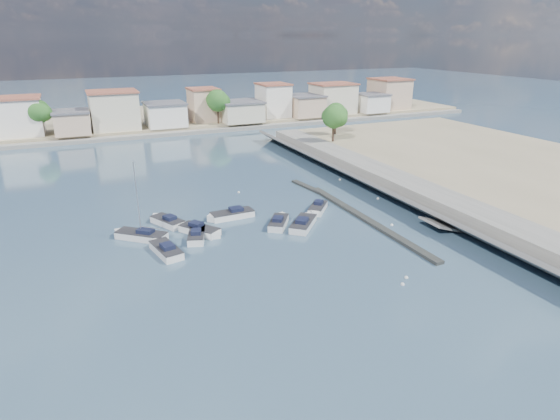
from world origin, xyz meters
The scene contains 18 objects.
ground centered at (0.00, 40.00, 0.00)m, with size 400.00×400.00×0.00m, color #293E53.
seawall_walkway centered at (18.50, 13.00, 0.90)m, with size 5.00×90.00×1.80m, color slate.
seawall_embankment centered at (40.10, 12.99, 0.85)m, with size 49.65×90.00×2.90m.
breakwater centered at (6.90, 12.69, 0.17)m, with size 2.00×31.02×0.35m.
far_shore_land centered at (0.00, 92.00, 0.70)m, with size 160.00×40.00×1.40m, color gray.
far_shore_quay centered at (0.00, 71.00, 0.40)m, with size 160.00×2.50×0.80m, color slate.
far_town centered at (10.71, 76.92, 4.93)m, with size 113.01×12.80×8.35m.
shore_trees centered at (8.34, 68.11, 6.22)m, with size 74.56×38.32×7.92m.
motorboat_a centered at (-17.06, 10.73, 0.38)m, with size 2.81×5.52×1.48m.
motorboat_b centered at (-3.28, 12.85, 0.38)m, with size 3.92×4.59×1.48m.
motorboat_c centered at (-7.83, 17.41, 0.38)m, with size 5.91×2.23×1.48m.
motorboat_d centered at (3.04, 14.99, 0.38)m, with size 3.98×4.20×1.48m.
motorboat_e centered at (-13.12, 13.10, 0.38)m, with size 3.00×4.83×1.48m.
motorboat_f centered at (-15.40, 18.54, 0.38)m, with size 3.61×4.92×1.48m.
motorboat_g centered at (-12.34, 14.05, 0.38)m, with size 4.26×4.97×1.48m.
motorboat_h centered at (-0.75, 11.34, 0.38)m, with size 4.96×5.22×1.48m.
sailboat centered at (-18.96, 15.53, 0.42)m, with size 5.55×5.16×9.00m.
mooring_buoys centered at (5.77, 11.19, 0.05)m, with size 16.96×31.34×0.36m.
Camera 1 is at (-24.02, -34.01, 21.09)m, focal length 30.00 mm.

